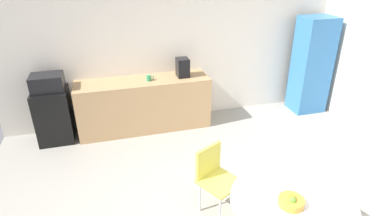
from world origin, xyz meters
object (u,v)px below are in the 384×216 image
microwave (47,83)px  round_table (291,211)px  mug_white (149,78)px  coffee_maker (183,67)px  mini_fridge (54,115)px  locker_cabinet (311,65)px  chair_yellow (214,172)px  fruit_bowl (291,201)px

microwave → round_table: (2.43, -3.10, -0.39)m
mug_white → coffee_maker: size_ratio=0.40×
mini_fridge → locker_cabinet: (4.65, -0.10, 0.46)m
round_table → coffee_maker: bearing=94.9°
round_table → coffee_maker: coffee_maker is taller
microwave → chair_yellow: (1.97, -2.21, -0.49)m
mini_fridge → fruit_bowl: bearing=-52.8°
mini_fridge → microwave: microwave is taller
locker_cabinet → fruit_bowl: locker_cabinet is taller
microwave → mug_white: (1.57, -0.05, -0.06)m
locker_cabinet → coffee_maker: size_ratio=5.66×
round_table → fruit_bowl: fruit_bowl is taller
mini_fridge → chair_yellow: (1.97, -2.21, 0.08)m
mini_fridge → mug_white: mug_white is taller
locker_cabinet → chair_yellow: 3.43m
chair_yellow → microwave: bearing=131.6°
chair_yellow → fruit_bowl: (0.41, -0.92, 0.27)m
round_table → coffee_maker: size_ratio=3.61×
mug_white → fruit_bowl: bearing=-75.3°
locker_cabinet → fruit_bowl: bearing=-126.7°
round_table → fruit_bowl: bearing=-139.3°
coffee_maker → mug_white: bearing=-175.2°
round_table → chair_yellow: (-0.46, 0.88, -0.10)m
fruit_bowl → mug_white: mug_white is taller
locker_cabinet → microwave: bearing=178.8°
microwave → mug_white: microwave is taller
mug_white → coffee_maker: 0.60m
fruit_bowl → mini_fridge: bearing=127.2°
mini_fridge → chair_yellow: size_ratio=1.06×
fruit_bowl → coffee_maker: coffee_maker is taller
round_table → chair_yellow: 1.00m
coffee_maker → microwave: bearing=180.0°
mini_fridge → chair_yellow: mini_fridge is taller
mini_fridge → locker_cabinet: bearing=-1.2°
mini_fridge → mug_white: size_ratio=6.83×
microwave → coffee_maker: bearing=0.0°
mini_fridge → microwave: bearing=0.0°
round_table → coffee_maker: 3.14m
locker_cabinet → coffee_maker: bearing=177.7°
locker_cabinet → chair_yellow: locker_cabinet is taller
chair_yellow → fruit_bowl: bearing=-66.0°
mini_fridge → microwave: (0.00, 0.00, 0.57)m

